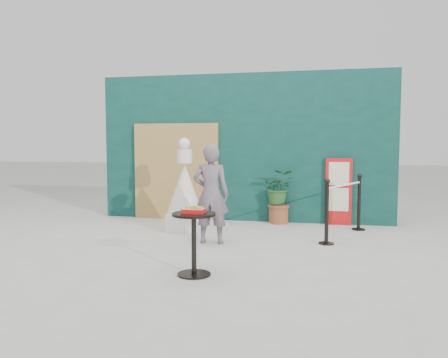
# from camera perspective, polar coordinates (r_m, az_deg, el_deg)

# --- Properties ---
(ground) EXTENTS (60.00, 60.00, 0.00)m
(ground) POSITION_cam_1_polar(r_m,az_deg,el_deg) (6.13, -2.38, -10.22)
(ground) COLOR #ADAAA5
(ground) RESTS_ON ground
(back_wall) EXTENTS (6.00, 0.30, 3.00)m
(back_wall) POSITION_cam_1_polar(r_m,az_deg,el_deg) (9.02, 2.60, 4.11)
(back_wall) COLOR #0B3231
(back_wall) RESTS_ON ground
(bamboo_fence) EXTENTS (1.80, 0.08, 2.00)m
(bamboo_fence) POSITION_cam_1_polar(r_m,az_deg,el_deg) (9.17, -6.30, 0.97)
(bamboo_fence) COLOR tan
(bamboo_fence) RESTS_ON ground
(woman) EXTENTS (0.59, 0.41, 1.57)m
(woman) POSITION_cam_1_polar(r_m,az_deg,el_deg) (6.88, -1.72, -1.97)
(woman) COLOR slate
(woman) RESTS_ON ground
(menu_board) EXTENTS (0.50, 0.07, 1.30)m
(menu_board) POSITION_cam_1_polar(r_m,az_deg,el_deg) (8.75, 14.73, -1.61)
(menu_board) COLOR red
(menu_board) RESTS_ON ground
(statue) EXTENTS (0.66, 0.66, 1.68)m
(statue) POSITION_cam_1_polar(r_m,az_deg,el_deg) (7.98, -5.15, -1.80)
(statue) COLOR white
(statue) RESTS_ON ground
(cafe_table) EXTENTS (0.52, 0.52, 0.75)m
(cafe_table) POSITION_cam_1_polar(r_m,az_deg,el_deg) (5.24, -3.96, -7.18)
(cafe_table) COLOR black
(cafe_table) RESTS_ON ground
(food_basket) EXTENTS (0.26, 0.19, 0.11)m
(food_basket) POSITION_cam_1_polar(r_m,az_deg,el_deg) (5.19, -3.94, -4.05)
(food_basket) COLOR red
(food_basket) RESTS_ON cafe_table
(planter) EXTENTS (0.63, 0.55, 1.07)m
(planter) POSITION_cam_1_polar(r_m,az_deg,el_deg) (8.72, 7.16, -1.71)
(planter) COLOR brown
(planter) RESTS_ON ground
(stanchion_barrier) EXTENTS (0.84, 1.54, 1.03)m
(stanchion_barrier) POSITION_cam_1_polar(r_m,az_deg,el_deg) (7.68, 15.41, -3.62)
(stanchion_barrier) COLOR black
(stanchion_barrier) RESTS_ON ground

